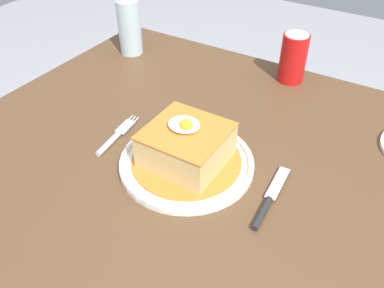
{
  "coord_description": "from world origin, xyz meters",
  "views": [
    {
      "loc": [
        0.27,
        -0.56,
        1.27
      ],
      "look_at": [
        -0.05,
        -0.04,
        0.79
      ],
      "focal_mm": 38.0,
      "sensor_mm": 36.0,
      "label": 1
    }
  ],
  "objects": [
    {
      "name": "soda_can",
      "position": [
        0.0,
        0.36,
        0.81
      ],
      "size": [
        0.07,
        0.07,
        0.12
      ],
      "color": "red",
      "rests_on": "dining_table"
    },
    {
      "name": "fork",
      "position": [
        -0.22,
        -0.07,
        0.75
      ],
      "size": [
        0.03,
        0.14,
        0.01
      ],
      "color": "silver",
      "rests_on": "dining_table"
    },
    {
      "name": "sandwich_meal",
      "position": [
        -0.05,
        -0.06,
        0.79
      ],
      "size": [
        0.21,
        0.21,
        0.1
      ],
      "color": "orange",
      "rests_on": "main_plate"
    },
    {
      "name": "main_plate",
      "position": [
        -0.05,
        -0.06,
        0.76
      ],
      "size": [
        0.26,
        0.26,
        0.02
      ],
      "color": "white",
      "rests_on": "dining_table"
    },
    {
      "name": "beer_bottle_clear",
      "position": [
        -0.45,
        0.27,
        0.85
      ],
      "size": [
        0.06,
        0.06,
        0.27
      ],
      "color": "#ADC6CC",
      "rests_on": "dining_table"
    },
    {
      "name": "dining_table",
      "position": [
        0.0,
        0.0,
        0.63
      ],
      "size": [
        1.13,
        0.86,
        0.75
      ],
      "color": "brown",
      "rests_on": "ground_plane"
    },
    {
      "name": "knife",
      "position": [
        0.13,
        -0.08,
        0.75
      ],
      "size": [
        0.03,
        0.17,
        0.01
      ],
      "color": "#262628",
      "rests_on": "dining_table"
    }
  ]
}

